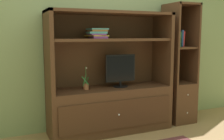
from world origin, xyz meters
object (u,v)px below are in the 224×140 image
object	(u,v)px
tv_monitor	(121,70)
potted_plant	(86,86)
media_console	(110,95)
magazine_stack	(97,34)
bookshelf_tall	(178,83)
upright_book_row	(177,39)

from	to	relation	value
tv_monitor	potted_plant	world-z (taller)	tv_monitor
media_console	potted_plant	xyz separation A→B (m)	(-0.36, -0.01, 0.16)
media_console	tv_monitor	world-z (taller)	media_console
magazine_stack	media_console	bearing A→B (deg)	1.91
tv_monitor	magazine_stack	xyz separation A→B (m)	(-0.34, 0.01, 0.51)
media_console	potted_plant	bearing A→B (deg)	-179.14
bookshelf_tall	upright_book_row	bearing A→B (deg)	-169.65
media_console	tv_monitor	bearing A→B (deg)	-5.98
media_console	upright_book_row	distance (m)	1.35
media_console	bookshelf_tall	xyz separation A→B (m)	(1.15, 0.00, 0.09)
media_console	magazine_stack	bearing A→B (deg)	-178.09
magazine_stack	bookshelf_tall	world-z (taller)	bookshelf_tall
media_console	tv_monitor	xyz separation A→B (m)	(0.15, -0.02, 0.35)
media_console	potted_plant	distance (m)	0.39
media_console	potted_plant	size ratio (longest dim) A/B	5.53
magazine_stack	upright_book_row	distance (m)	1.29
upright_book_row	bookshelf_tall	bearing A→B (deg)	10.35
media_console	upright_book_row	xyz separation A→B (m)	(1.09, -0.01, 0.78)
tv_monitor	bookshelf_tall	world-z (taller)	bookshelf_tall
potted_plant	bookshelf_tall	distance (m)	1.51
tv_monitor	bookshelf_tall	xyz separation A→B (m)	(1.00, 0.02, -0.26)
magazine_stack	upright_book_row	xyz separation A→B (m)	(1.29, -0.00, -0.07)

